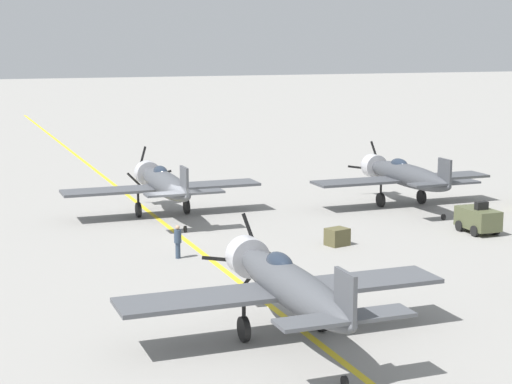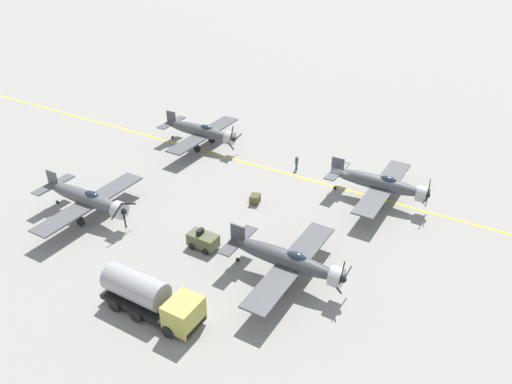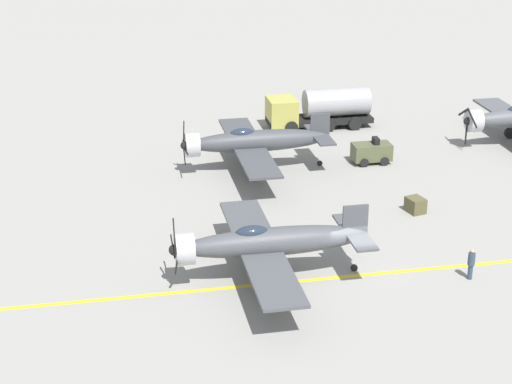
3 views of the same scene
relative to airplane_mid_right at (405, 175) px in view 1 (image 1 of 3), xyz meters
name	(u,v)px [view 1 (image 1 of 3)]	position (x,y,z in m)	size (l,w,h in m)	color
ground_plane	(175,232)	(-15.70, -2.12, -2.01)	(400.00, 400.00, 0.00)	gray
taxiway_stripe	(175,232)	(-15.70, -2.12, -2.01)	(0.30, 160.00, 0.01)	yellow
airplane_mid_right	(405,175)	(0.00, 0.00, 0.00)	(12.00, 9.98, 3.71)	#44464C
airplane_mid_center	(164,184)	(-15.18, 2.28, 0.00)	(12.00, 9.98, 3.75)	#4B4D53
airplane_near_center	(287,285)	(-16.58, -20.15, 0.00)	(12.00, 9.98, 3.72)	#4D4F54
tow_tractor	(478,219)	(-0.13, -8.15, -1.22)	(1.57, 2.60, 1.79)	#515638
ground_crew_walking	(178,240)	(-17.11, -7.71, -1.12)	(0.36, 0.36, 1.64)	#334256
supply_crate_by_tanker	(337,237)	(-8.68, -8.04, -1.56)	(1.08, 0.90, 0.90)	brown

